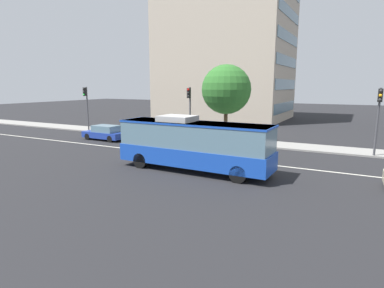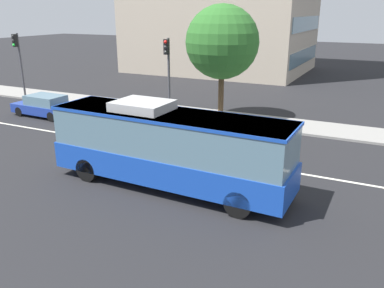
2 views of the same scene
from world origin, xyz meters
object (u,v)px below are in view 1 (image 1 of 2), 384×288
Objects in this scene: traffic_light_far_corner at (379,110)px; street_tree_kerbside_left at (226,90)px; traffic_light_near_corner at (189,104)px; sedan_blue at (105,133)px; transit_bus at (194,143)px; traffic_light_mid_block at (86,101)px.

traffic_light_far_corner is 0.71× the size of street_tree_kerbside_left.
sedan_blue is at bearing -68.68° from traffic_light_near_corner.
street_tree_kerbside_left reaches higher than traffic_light_near_corner.
transit_bus is at bearing -46.44° from traffic_light_far_corner.
traffic_light_mid_block reaches higher than sedan_blue.
traffic_light_mid_block is (-13.41, -0.23, 0.00)m from traffic_light_near_corner.
traffic_light_near_corner is 15.92m from traffic_light_far_corner.
traffic_light_near_corner and traffic_light_mid_block have the same top height.
traffic_light_near_corner is at bearing -163.72° from street_tree_kerbside_left.
traffic_light_mid_block is at bearing -175.85° from street_tree_kerbside_left.
traffic_light_near_corner is at bearing -90.18° from traffic_light_far_corner.
traffic_light_mid_block is (-18.93, 9.65, 1.75)m from transit_bus.
traffic_light_far_corner is (10.39, 9.60, 1.75)m from transit_bus.
traffic_light_far_corner is at bearing 44.19° from transit_bus.
transit_bus reaches higher than sedan_blue.
traffic_light_far_corner is at bearing -170.23° from sedan_blue.
sedan_blue is at bearing -157.29° from street_tree_kerbside_left.
traffic_light_mid_block is 29.32m from traffic_light_far_corner.
transit_bus is 14.26m from traffic_light_far_corner.
traffic_light_near_corner is 3.82m from street_tree_kerbside_left.
sedan_blue is at bearing -81.10° from traffic_light_far_corner.
traffic_light_mid_block is (-5.79, 3.39, 2.84)m from sedan_blue.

